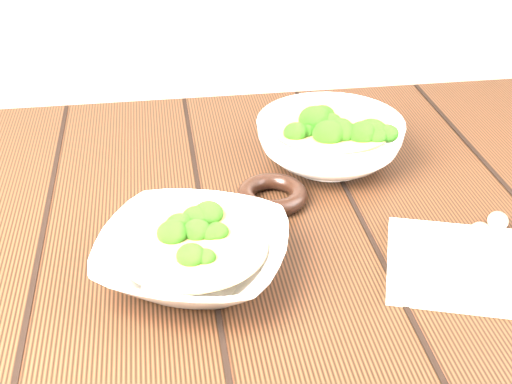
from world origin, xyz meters
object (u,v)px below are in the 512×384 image
(soup_bowl_front, at_px, (193,255))
(trivet, at_px, (272,195))
(table, at_px, (222,295))
(napkin, at_px, (474,267))
(soup_bowl_back, at_px, (330,140))

(soup_bowl_front, bearing_deg, trivet, 51.11)
(table, distance_m, trivet, 0.16)
(soup_bowl_front, relative_size, napkin, 1.38)
(soup_bowl_back, bearing_deg, table, -142.34)
(trivet, bearing_deg, table, -153.26)
(soup_bowl_back, bearing_deg, napkin, -69.71)
(soup_bowl_front, relative_size, soup_bowl_back, 1.25)
(soup_bowl_back, distance_m, trivet, 0.14)
(soup_bowl_front, relative_size, trivet, 2.88)
(table, relative_size, napkin, 6.14)
(soup_bowl_back, height_order, napkin, soup_bowl_back)
(table, xyz_separation_m, soup_bowl_front, (-0.04, -0.10, 0.15))
(trivet, bearing_deg, napkin, -41.81)
(soup_bowl_back, xyz_separation_m, trivet, (-0.10, -0.10, -0.03))
(trivet, height_order, napkin, trivet)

